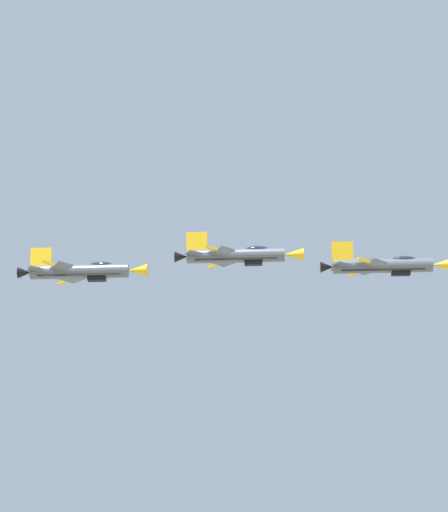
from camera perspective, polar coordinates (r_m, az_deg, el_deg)
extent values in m
cylinder|color=#4C5666|center=(117.20, 9.47, -0.59)|extent=(12.01, 1.75, 1.70)
cube|color=#232833|center=(117.13, 9.48, -0.82)|extent=(10.09, 1.51, 1.01)
cone|color=yellow|center=(118.41, 12.90, -0.52)|extent=(2.41, 1.57, 1.56)
cone|color=black|center=(116.46, 6.18, -0.66)|extent=(1.61, 1.37, 1.36)
ellipsoid|color=#192333|center=(117.71, 10.73, -0.26)|extent=(3.21, 1.49, 1.48)
cube|color=black|center=(117.39, 10.54, -0.96)|extent=(2.21, 1.37, 1.25)
cube|color=#4C5666|center=(119.52, 8.50, -0.87)|extent=(3.49, 4.28, 2.07)
cube|color=yellow|center=(121.44, 7.86, -1.05)|extent=(1.69, 1.29, 0.47)
cube|color=#4C5666|center=(114.42, 8.80, -0.42)|extent=(3.47, 4.28, 2.07)
cube|color=yellow|center=(112.23, 8.36, -0.24)|extent=(1.70, 1.28, 0.47)
cube|color=#4C5666|center=(118.10, 6.93, -0.78)|extent=(2.34, 2.53, 1.13)
cube|color=#4C5666|center=(115.11, 7.06, -0.51)|extent=(2.33, 2.52, 1.13)
cube|color=yellow|center=(116.96, 7.11, 0.23)|extent=(2.61, 1.36, 2.41)
cylinder|color=#4C5666|center=(117.31, 0.71, 0.01)|extent=(12.01, 1.75, 1.70)
cube|color=#232833|center=(117.20, 0.71, -0.21)|extent=(10.09, 1.53, 0.95)
cone|color=yellow|center=(117.43, 4.20, 0.08)|extent=(2.41, 1.57, 1.56)
cone|color=black|center=(117.60, -2.58, -0.05)|extent=(1.61, 1.37, 1.36)
ellipsoid|color=#192333|center=(117.46, 1.99, 0.34)|extent=(3.21, 1.46, 1.45)
cube|color=black|center=(117.11, 1.77, -0.35)|extent=(2.21, 1.35, 1.21)
cube|color=#4C5666|center=(119.86, -0.09, -0.34)|extent=(3.53, 4.35, 1.88)
cube|color=yellow|center=(121.94, -0.58, -0.57)|extent=(1.69, 1.29, 0.45)
cube|color=#4C5666|center=(114.79, -0.17, 0.26)|extent=(3.51, 4.36, 1.88)
cube|color=yellow|center=(112.80, -0.78, 0.51)|extent=(1.70, 1.28, 0.45)
cube|color=#4C5666|center=(118.97, -1.74, -0.21)|extent=(2.36, 2.57, 1.04)
cube|color=#4C5666|center=(116.01, -1.83, 0.14)|extent=(2.35, 2.56, 1.04)
cube|color=yellow|center=(117.92, -1.64, 0.82)|extent=(2.61, 1.25, 2.46)
cylinder|color=#4C5666|center=(117.57, -8.65, -0.93)|extent=(12.01, 1.75, 1.70)
cube|color=#232833|center=(117.45, -8.66, -1.15)|extent=(10.09, 1.53, 0.91)
cone|color=yellow|center=(116.52, -5.19, -0.87)|extent=(2.41, 1.57, 1.56)
cone|color=black|center=(118.95, -11.85, -0.98)|extent=(1.61, 1.37, 1.36)
ellipsoid|color=#192333|center=(117.30, -7.37, -0.61)|extent=(3.21, 1.45, 1.43)
cube|color=black|center=(117.01, -7.62, -1.29)|extent=(2.21, 1.34, 1.19)
cube|color=#4C5666|center=(120.35, -9.24, -1.30)|extent=(3.55, 4.40, 1.76)
cube|color=yellow|center=(122.56, -9.57, -1.55)|extent=(1.69, 1.29, 0.43)
cube|color=#4C5666|center=(115.39, -9.72, -0.66)|extent=(3.53, 4.40, 1.76)
cube|color=yellow|center=(113.63, -10.47, -0.40)|extent=(1.70, 1.28, 0.43)
cube|color=#4C5666|center=(120.02, -10.92, -1.15)|extent=(2.37, 2.59, 0.97)
cube|color=#4C5666|center=(117.14, -11.24, -0.78)|extent=(2.36, 2.58, 0.97)
cube|color=yellow|center=(118.98, -10.90, -0.13)|extent=(2.60, 1.17, 2.49)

